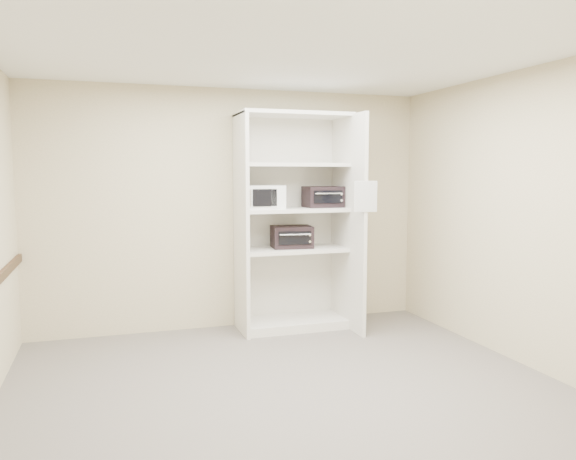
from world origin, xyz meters
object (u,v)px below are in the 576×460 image
object	(u,v)px
microwave	(263,197)
toaster_oven_lower	(292,237)
toaster_oven_upper	(323,197)
shelving_unit	(297,229)

from	to	relation	value
microwave	toaster_oven_lower	xyz separation A→B (m)	(0.34, 0.04, -0.46)
microwave	toaster_oven_lower	bearing A→B (deg)	7.08
toaster_oven_lower	toaster_oven_upper	bearing A→B (deg)	6.87
microwave	toaster_oven_lower	size ratio (longest dim) A/B	0.96
toaster_oven_lower	shelving_unit	bearing A→B (deg)	-1.24
toaster_oven_upper	toaster_oven_lower	size ratio (longest dim) A/B	0.93
shelving_unit	toaster_oven_upper	size ratio (longest dim) A/B	5.85
shelving_unit	toaster_oven_upper	distance (m)	0.48
microwave	toaster_oven_upper	distance (m)	0.72
shelving_unit	microwave	bearing A→B (deg)	-175.30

